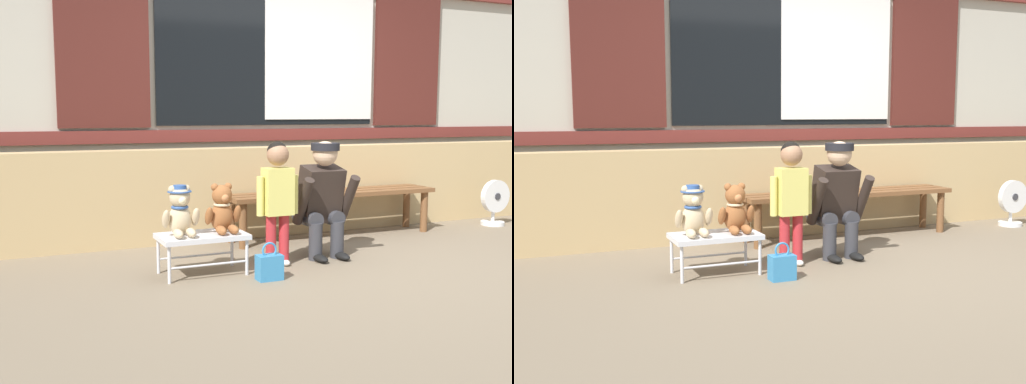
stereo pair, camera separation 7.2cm
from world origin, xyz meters
TOP-DOWN VIEW (x-y plane):
  - ground_plane at (0.00, 0.00)m, footprint 60.00×60.00m
  - brick_low_wall at (0.00, 1.43)m, footprint 7.42×0.25m
  - shop_facade at (0.00, 1.94)m, footprint 7.58×0.26m
  - wooden_bench_long at (0.29, 1.06)m, footprint 2.10×0.40m
  - small_display_bench at (-1.28, 0.25)m, footprint 0.64×0.36m
  - teddy_bear_with_hat at (-1.44, 0.25)m, footprint 0.28×0.27m
  - teddy_bear_plain at (-1.12, 0.25)m, footprint 0.28×0.26m
  - child_standing at (-0.67, 0.26)m, footprint 0.35×0.18m
  - adult_crouching at (-0.20, 0.39)m, footprint 0.50×0.49m
  - handbag_on_ground at (-0.89, -0.08)m, footprint 0.18×0.11m
  - floor_fan at (2.16, 0.90)m, footprint 0.34×0.24m

SIDE VIEW (x-z plane):
  - ground_plane at x=0.00m, z-range 0.00..0.00m
  - handbag_on_ground at x=-0.89m, z-range -0.04..0.23m
  - floor_fan at x=2.16m, z-range 0.00..0.48m
  - small_display_bench at x=-1.28m, z-range 0.12..0.42m
  - wooden_bench_long at x=0.29m, z-range 0.15..0.59m
  - brick_low_wall at x=0.00m, z-range 0.00..0.85m
  - teddy_bear_plain at x=-1.12m, z-range 0.28..0.65m
  - teddy_bear_with_hat at x=-1.44m, z-range 0.29..0.65m
  - adult_crouching at x=-0.20m, z-range 0.01..0.96m
  - child_standing at x=-0.67m, z-range 0.11..1.07m
  - shop_facade at x=0.00m, z-range 0.01..3.34m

